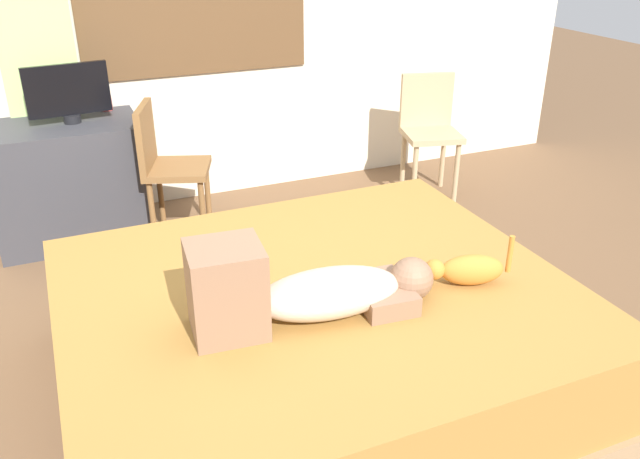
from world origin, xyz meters
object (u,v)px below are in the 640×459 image
object	(u,v)px
person_lying	(304,291)
chair_by_desk	(165,162)
cup	(106,103)
chair_spare	(429,125)
bed	(317,340)
cat	(468,269)
desk	(70,182)
tv_monitor	(68,93)

from	to	relation	value
person_lying	chair_by_desk	bearing A→B (deg)	94.33
cup	chair_spare	xyz separation A→B (m)	(2.14, -0.45, -0.28)
cup	chair_spare	world-z (taller)	chair_spare
bed	chair_spare	world-z (taller)	chair_spare
cat	desk	size ratio (longest dim) A/B	0.38
tv_monitor	bed	bearing A→B (deg)	-69.33
cat	desk	distance (m)	2.62
bed	person_lying	bearing A→B (deg)	-125.43
desk	tv_monitor	world-z (taller)	tv_monitor
person_lying	chair_by_desk	size ratio (longest dim) A/B	1.10
bed	tv_monitor	size ratio (longest dim) A/B	4.30
bed	chair_spare	size ratio (longest dim) A/B	2.41
chair_spare	tv_monitor	bearing A→B (deg)	174.24
tv_monitor	cup	distance (m)	0.33
desk	person_lying	bearing A→B (deg)	-72.14
cat	cup	world-z (taller)	cup
tv_monitor	chair_by_desk	size ratio (longest dim) A/B	0.56
person_lying	desk	bearing A→B (deg)	107.86
desk	cup	xyz separation A→B (m)	(0.30, 0.21, 0.41)
cup	chair_by_desk	size ratio (longest dim) A/B	0.10
bed	chair_by_desk	size ratio (longest dim) A/B	2.41
person_lying	bed	bearing A→B (deg)	54.57
person_lying	cup	distance (m)	2.42
chair_spare	bed	bearing A→B (deg)	-132.62
chair_spare	cup	bearing A→B (deg)	168.19
tv_monitor	chair_spare	xyz separation A→B (m)	(2.37, -0.24, -0.41)
bed	tv_monitor	bearing A→B (deg)	110.67
bed	chair_by_desk	xyz separation A→B (m)	(-0.27, 1.74, 0.25)
cat	chair_by_desk	world-z (taller)	chair_by_desk
person_lying	chair_by_desk	distance (m)	1.93
desk	tv_monitor	size ratio (longest dim) A/B	1.87
cup	chair_spare	bearing A→B (deg)	-11.81
cup	cat	bearing A→B (deg)	-65.57
bed	desk	world-z (taller)	desk
desk	chair_by_desk	world-z (taller)	chair_by_desk
tv_monitor	cup	xyz separation A→B (m)	(0.22, 0.21, -0.14)
bed	cup	bearing A→B (deg)	103.52
person_lying	tv_monitor	xyz separation A→B (m)	(-0.62, 2.17, 0.29)
cup	tv_monitor	bearing A→B (deg)	-136.69
person_lying	cup	xyz separation A→B (m)	(-0.40, 2.38, 0.16)
bed	cat	size ratio (longest dim) A/B	5.98
cup	person_lying	bearing A→B (deg)	-80.44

